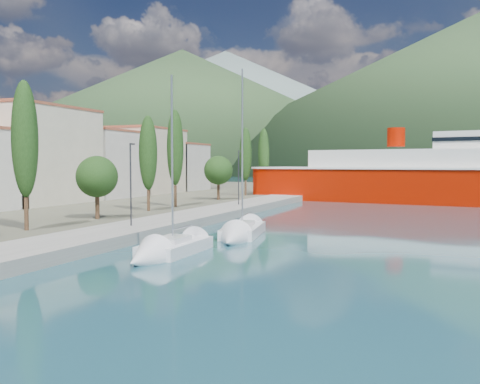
% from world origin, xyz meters
% --- Properties ---
extents(ground, '(1400.00, 1400.00, 0.00)m').
position_xyz_m(ground, '(0.00, 120.00, 0.00)').
color(ground, '#1E4B57').
extents(quay, '(5.00, 88.00, 0.80)m').
position_xyz_m(quay, '(-9.00, 26.00, 0.40)').
color(quay, gray).
rests_on(quay, ground).
extents(town_buildings, '(9.20, 69.20, 11.30)m').
position_xyz_m(town_buildings, '(-32.00, 36.91, 5.57)').
color(town_buildings, beige).
rests_on(town_buildings, land_strip).
extents(tree_row, '(3.74, 63.12, 10.52)m').
position_xyz_m(tree_row, '(-14.75, 32.74, 5.88)').
color(tree_row, '#47301E').
rests_on(tree_row, land_strip).
extents(lamp_posts, '(0.15, 47.00, 6.06)m').
position_xyz_m(lamp_posts, '(-9.00, 14.38, 4.08)').
color(lamp_posts, '#2D2D33').
rests_on(lamp_posts, quay).
extents(sailboat_near, '(2.45, 7.99, 11.44)m').
position_xyz_m(sailboat_near, '(-2.43, 7.67, 0.31)').
color(sailboat_near, silver).
rests_on(sailboat_near, ground).
extents(sailboat_mid, '(3.97, 9.45, 13.19)m').
position_xyz_m(sailboat_mid, '(-1.08, 16.35, 0.32)').
color(sailboat_mid, silver).
rests_on(sailboat_mid, ground).
extents(ferry, '(56.64, 19.90, 11.02)m').
position_xyz_m(ferry, '(13.87, 59.14, 3.35)').
color(ferry, '#9D1100').
rests_on(ferry, ground).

